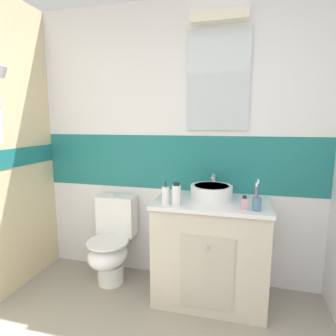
{
  "coord_description": "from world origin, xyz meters",
  "views": [
    {
      "loc": [
        0.55,
        -0.02,
        1.47
      ],
      "look_at": [
        0.02,
        2.04,
        1.11
      ],
      "focal_mm": 29.38,
      "sensor_mm": 36.0,
      "label": 1
    }
  ],
  "objects": [
    {
      "name": "toothbrush_cup",
      "position": [
        0.69,
        1.94,
        0.91
      ],
      "size": [
        0.06,
        0.06,
        0.22
      ],
      "color": "#4C7299",
      "rests_on": "vanity_cabinet"
    },
    {
      "name": "sink_basin",
      "position": [
        0.35,
        2.17,
        0.91
      ],
      "size": [
        0.34,
        0.38,
        0.18
      ],
      "color": "white",
      "rests_on": "vanity_cabinet"
    },
    {
      "name": "soap_dispenser",
      "position": [
        0.03,
        1.94,
        0.92
      ],
      "size": [
        0.06,
        0.06,
        0.17
      ],
      "color": "white",
      "rests_on": "vanity_cabinet"
    },
    {
      "name": "vanity_cabinet",
      "position": [
        0.36,
        2.13,
        0.43
      ],
      "size": [
        0.9,
        0.57,
        0.85
      ],
      "color": "beige",
      "rests_on": "ground_plane"
    },
    {
      "name": "toilet",
      "position": [
        -0.55,
        2.16,
        0.37
      ],
      "size": [
        0.37,
        0.5,
        0.8
      ],
      "color": "white",
      "rests_on": "ground_plane"
    },
    {
      "name": "wall_back_tiled",
      "position": [
        0.01,
        2.45,
        1.26
      ],
      "size": [
        3.2,
        0.2,
        2.5
      ],
      "color": "white",
      "rests_on": "ground_plane"
    },
    {
      "name": "perfume_flask_small",
      "position": [
        0.61,
        1.94,
        0.9
      ],
      "size": [
        0.04,
        0.03,
        0.1
      ],
      "color": "pink",
      "rests_on": "vanity_cabinet"
    },
    {
      "name": "mouthwash_bottle",
      "position": [
        0.12,
        1.92,
        0.93
      ],
      "size": [
        0.07,
        0.07,
        0.17
      ],
      "color": "white",
      "rests_on": "vanity_cabinet"
    }
  ]
}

